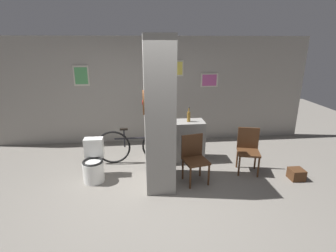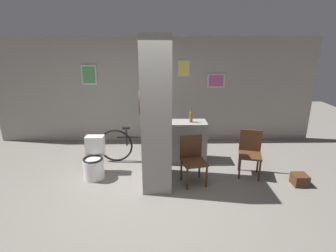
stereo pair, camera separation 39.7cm
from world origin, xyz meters
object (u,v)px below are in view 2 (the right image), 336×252
at_px(chair_by_doorway, 250,151).
at_px(bicycle, 138,145).
at_px(chair_near_pillar, 193,158).
at_px(bottle_tall, 191,117).
at_px(toilet, 94,161).

relative_size(chair_by_doorway, bicycle, 0.51).
bearing_deg(chair_near_pillar, bicycle, 127.63).
bearing_deg(bottle_tall, bicycle, -179.09).
distance_m(chair_near_pillar, chair_by_doorway, 1.16).
bearing_deg(toilet, chair_near_pillar, -7.08).
xyz_separation_m(chair_near_pillar, bicycle, (-1.06, 0.88, -0.10)).
height_order(chair_by_doorway, bottle_tall, bottle_tall).
bearing_deg(chair_by_doorway, toilet, -164.86).
bearing_deg(chair_by_doorway, bottle_tall, 164.28).
relative_size(bicycle, bottle_tall, 5.30).
distance_m(chair_near_pillar, bottle_tall, 1.03).
distance_m(toilet, bottle_tall, 2.12).
xyz_separation_m(toilet, chair_by_doorway, (2.98, 0.04, 0.16)).
distance_m(toilet, bicycle, 1.02).
bearing_deg(bicycle, chair_by_doorway, -15.51).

